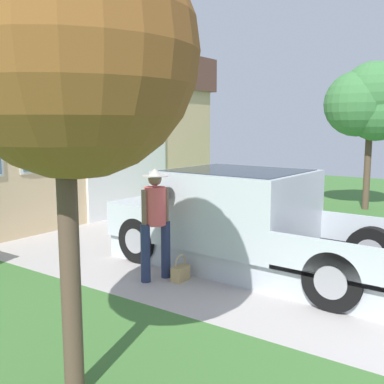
{
  "coord_description": "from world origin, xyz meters",
  "views": [
    {
      "loc": [
        -6.98,
        0.37,
        2.4
      ],
      "look_at": [
        -1.25,
        4.44,
        1.36
      ],
      "focal_mm": 42.2,
      "sensor_mm": 36.0,
      "label": 1
    }
  ],
  "objects_px": {
    "pickup_truck": "(243,224)",
    "handbag": "(180,272)",
    "front_yard_tree": "(76,57)",
    "neighbor_tree": "(368,103)",
    "house_with_garage": "(25,128)",
    "person_with_hat": "(155,217)"
  },
  "relations": [
    {
      "from": "pickup_truck",
      "to": "person_with_hat",
      "type": "relative_size",
      "value": 3.16
    },
    {
      "from": "neighbor_tree",
      "to": "front_yard_tree",
      "type": "bearing_deg",
      "value": -178.42
    },
    {
      "from": "pickup_truck",
      "to": "person_with_hat",
      "type": "height_order",
      "value": "person_with_hat"
    },
    {
      "from": "pickup_truck",
      "to": "handbag",
      "type": "bearing_deg",
      "value": 161.23
    },
    {
      "from": "person_with_hat",
      "to": "house_with_garage",
      "type": "bearing_deg",
      "value": 89.01
    },
    {
      "from": "house_with_garage",
      "to": "pickup_truck",
      "type": "bearing_deg",
      "value": -99.82
    },
    {
      "from": "house_with_garage",
      "to": "front_yard_tree",
      "type": "bearing_deg",
      "value": -121.92
    },
    {
      "from": "handbag",
      "to": "front_yard_tree",
      "type": "xyz_separation_m",
      "value": [
        -2.77,
        -0.98,
        2.85
      ]
    },
    {
      "from": "pickup_truck",
      "to": "neighbor_tree",
      "type": "distance_m",
      "value": 6.98
    },
    {
      "from": "front_yard_tree",
      "to": "handbag",
      "type": "bearing_deg",
      "value": 19.52
    },
    {
      "from": "person_with_hat",
      "to": "handbag",
      "type": "bearing_deg",
      "value": -42.66
    },
    {
      "from": "front_yard_tree",
      "to": "neighbor_tree",
      "type": "xyz_separation_m",
      "value": [
        10.55,
        0.29,
        0.05
      ]
    },
    {
      "from": "pickup_truck",
      "to": "front_yard_tree",
      "type": "relative_size",
      "value": 1.37
    },
    {
      "from": "neighbor_tree",
      "to": "handbag",
      "type": "bearing_deg",
      "value": 174.94
    },
    {
      "from": "person_with_hat",
      "to": "neighbor_tree",
      "type": "xyz_separation_m",
      "value": [
        7.96,
        -1.04,
        2.02
      ]
    },
    {
      "from": "handbag",
      "to": "house_with_garage",
      "type": "relative_size",
      "value": 0.04
    },
    {
      "from": "front_yard_tree",
      "to": "neighbor_tree",
      "type": "distance_m",
      "value": 10.55
    },
    {
      "from": "pickup_truck",
      "to": "handbag",
      "type": "distance_m",
      "value": 1.41
    },
    {
      "from": "pickup_truck",
      "to": "handbag",
      "type": "relative_size",
      "value": 13.37
    },
    {
      "from": "pickup_truck",
      "to": "neighbor_tree",
      "type": "height_order",
      "value": "neighbor_tree"
    },
    {
      "from": "person_with_hat",
      "to": "neighbor_tree",
      "type": "bearing_deg",
      "value": 12.43
    },
    {
      "from": "person_with_hat",
      "to": "neighbor_tree",
      "type": "relative_size",
      "value": 0.42
    }
  ]
}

